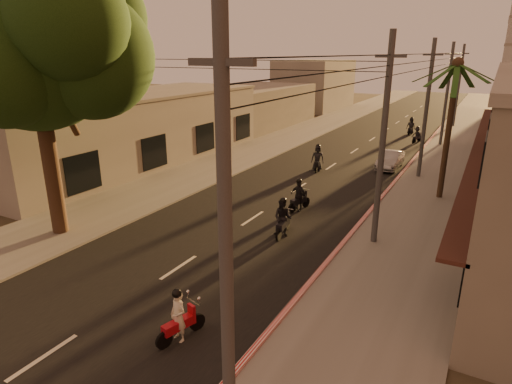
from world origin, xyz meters
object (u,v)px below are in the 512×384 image
palm_tree (457,72)px  scooter_far_c (411,127)px  scooter_far_b (417,135)px  parked_car (390,160)px  scooter_far_a (318,159)px  scooter_mid_a (283,218)px  scooter_mid_b (299,196)px  scooter_red (179,317)px  broadleaf_tree (41,44)px

palm_tree → scooter_far_c: (-5.23, 20.60, -6.34)m
scooter_far_b → parked_car: size_ratio=0.41×
palm_tree → parked_car: size_ratio=2.12×
scooter_far_b → scooter_far_a: bearing=-89.8°
parked_car → scooter_far_c: scooter_far_c is taller
scooter_mid_a → scooter_mid_b: 3.48m
scooter_mid_a → parked_car: bearing=76.5°
scooter_red → scooter_mid_a: scooter_mid_a is taller
scooter_far_b → scooter_far_c: scooter_far_c is taller
scooter_far_a → scooter_far_c: 18.47m
broadleaf_tree → scooter_far_b: broadleaf_tree is taller
palm_tree → scooter_mid_b: (-6.42, -5.76, -6.33)m
scooter_mid_b → scooter_far_b: 22.22m
broadleaf_tree → scooter_far_c: (9.38, 34.45, -7.67)m
scooter_far_a → scooter_red: bearing=-95.9°
scooter_red → parked_car: 23.13m
parked_car → scooter_far_c: size_ratio=2.11×
scooter_far_b → scooter_far_c: (-1.29, 4.28, 0.08)m
broadleaf_tree → parked_car: 23.47m
scooter_mid_b → parked_car: 11.60m
broadleaf_tree → palm_tree: size_ratio=1.48×
scooter_red → scooter_far_b: bearing=103.3°
palm_tree → scooter_far_a: 10.83m
palm_tree → scooter_far_a: size_ratio=4.19×
broadleaf_tree → scooter_far_b: bearing=70.5°
scooter_mid_a → parked_car: 14.86m
palm_tree → scooter_mid_a: size_ratio=4.28×
broadleaf_tree → scooter_mid_a: (8.88, 4.68, -7.62)m
scooter_far_a → parked_car: bearing=20.0°
scooter_mid_a → scooter_mid_b: bearing=94.4°
scooter_mid_b → scooter_mid_a: bearing=-65.4°
scooter_far_a → parked_car: size_ratio=0.51×
scooter_mid_a → scooter_mid_b: size_ratio=1.05×
palm_tree → scooter_mid_a: (-5.73, -9.18, -6.30)m
scooter_mid_a → scooter_far_b: bearing=78.9°
scooter_mid_b → scooter_far_a: 8.44m
scooter_far_b → parked_car: bearing=-72.3°
scooter_mid_a → parked_car: scooter_mid_a is taller
scooter_far_c → scooter_mid_b: bearing=-90.2°
palm_tree → scooter_red: size_ratio=4.75×
palm_tree → scooter_far_b: 17.97m
scooter_red → scooter_mid_a: 8.36m
scooter_mid_b → parked_car: size_ratio=0.47×
scooter_mid_b → scooter_far_a: (-2.08, 8.18, 0.07)m
scooter_mid_a → scooter_far_c: bearing=81.9°
scooter_mid_b → scooter_far_b: size_ratio=1.15×
scooter_mid_a → scooter_far_a: (-2.77, 11.60, 0.03)m
broadleaf_tree → scooter_far_a: broadleaf_tree is taller
parked_car → scooter_far_c: (-1.17, 15.01, 0.17)m
broadleaf_tree → scooter_far_c: broadleaf_tree is taller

